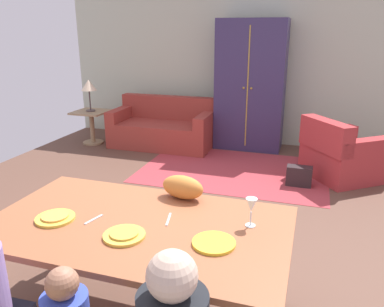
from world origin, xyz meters
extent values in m
cube|color=brown|center=(0.00, 0.47, -0.01)|extent=(6.83, 6.13, 0.02)
cube|color=beige|center=(0.00, 3.58, 1.35)|extent=(6.83, 0.10, 2.70)
cube|color=#985535|center=(0.04, -1.16, 0.74)|extent=(1.91, 1.09, 0.04)
cube|color=#985535|center=(-0.86, -0.67, 0.36)|extent=(0.06, 0.06, 0.72)
cube|color=#985535|center=(0.93, -0.67, 0.36)|extent=(0.06, 0.06, 0.72)
cylinder|color=gold|center=(-0.49, -1.28, 0.77)|extent=(0.25, 0.25, 0.02)
cylinder|color=#E79842|center=(-0.49, -1.28, 0.78)|extent=(0.17, 0.17, 0.01)
cylinder|color=gold|center=(0.04, -1.34, 0.77)|extent=(0.25, 0.25, 0.02)
cylinder|color=gold|center=(0.04, -1.34, 0.78)|extent=(0.17, 0.17, 0.01)
cylinder|color=yellow|center=(0.56, -1.26, 0.77)|extent=(0.25, 0.25, 0.02)
cylinder|color=silver|center=(0.72, -0.98, 0.76)|extent=(0.06, 0.06, 0.01)
cylinder|color=silver|center=(0.72, -0.98, 0.81)|extent=(0.01, 0.01, 0.09)
cone|color=silver|center=(0.72, -0.98, 0.90)|extent=(0.07, 0.07, 0.09)
cube|color=silver|center=(-0.25, -1.21, 0.76)|extent=(0.05, 0.15, 0.01)
cube|color=silver|center=(0.21, -1.06, 0.76)|extent=(0.05, 0.17, 0.01)
sphere|color=#A06B51|center=(0.04, -1.92, 0.85)|extent=(0.15, 0.15, 0.15)
sphere|color=beige|center=(0.56, -1.92, 1.00)|extent=(0.21, 0.21, 0.21)
ellipsoid|color=orange|center=(0.19, -0.71, 0.84)|extent=(0.34, 0.21, 0.17)
cube|color=#A4343B|center=(0.02, 1.98, 0.00)|extent=(2.60, 1.80, 0.01)
cube|color=#97342C|center=(-1.40, 2.78, 0.21)|extent=(1.72, 0.84, 0.42)
cube|color=#97342C|center=(-1.40, 3.12, 0.62)|extent=(1.72, 0.20, 0.40)
cube|color=#97342C|center=(-2.17, 2.78, 0.52)|extent=(0.18, 0.84, 0.20)
cube|color=#97342C|center=(-0.63, 2.78, 0.52)|extent=(0.18, 0.84, 0.20)
cube|color=#AA2F32|center=(1.49, 2.18, 0.21)|extent=(1.18, 1.19, 0.42)
cube|color=#AA2F32|center=(1.22, 1.97, 0.62)|extent=(0.68, 0.80, 0.40)
cube|color=#AA2F32|center=(1.69, 1.92, 0.52)|extent=(0.78, 0.65, 0.20)
cube|color=#AA2F32|center=(1.29, 2.45, 0.52)|extent=(0.78, 0.65, 0.20)
cube|color=#362C55|center=(0.01, 3.19, 1.05)|extent=(1.10, 0.56, 2.10)
cube|color=gold|center=(0.01, 2.91, 1.05)|extent=(0.02, 0.01, 1.89)
sphere|color=gold|center=(-0.05, 2.90, 1.05)|extent=(0.04, 0.04, 0.04)
sphere|color=gold|center=(0.07, 2.90, 1.05)|extent=(0.04, 0.04, 0.04)
cube|color=#9C805C|center=(-2.65, 2.58, 0.56)|extent=(0.56, 0.56, 0.03)
cylinder|color=#9C805C|center=(-2.65, 2.58, 0.27)|extent=(0.08, 0.08, 0.55)
cylinder|color=#9C805C|center=(-2.65, 2.58, 0.01)|extent=(0.36, 0.36, 0.03)
cylinder|color=#4D3E3E|center=(-2.65, 2.58, 0.59)|extent=(0.16, 0.16, 0.02)
cylinder|color=#4D3E3E|center=(-2.65, 2.58, 0.77)|extent=(0.02, 0.02, 0.34)
cone|color=beige|center=(-2.65, 2.58, 1.03)|extent=(0.26, 0.26, 0.18)
cube|color=black|center=(0.94, 1.68, 0.13)|extent=(0.32, 0.16, 0.26)
camera|label=1|loc=(1.03, -3.12, 1.92)|focal=35.79mm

